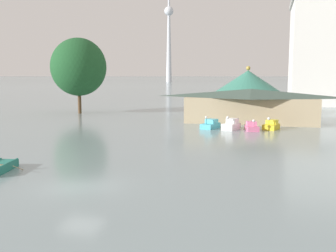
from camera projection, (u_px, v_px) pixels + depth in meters
name	position (u px, v px, depth m)	size (l,w,h in m)	color
ground_plane	(81.00, 187.00, 24.21)	(2000.00, 2000.00, 0.00)	gray
pedal_boat_cyan	(210.00, 125.00, 49.82)	(2.29, 3.24, 1.68)	#4CB7CC
pedal_boat_white	(231.00, 125.00, 48.88)	(2.23, 2.96, 1.76)	white
pedal_boat_pink	(252.00, 127.00, 48.00)	(1.91, 2.81, 1.48)	pink
pedal_boat_yellow	(271.00, 125.00, 48.95)	(2.18, 2.78, 1.62)	yellow
boathouse	(251.00, 105.00, 55.74)	(19.24, 7.88, 4.72)	tan
green_roof_pavilion	(248.00, 89.00, 65.39)	(10.75, 10.75, 8.05)	brown
shoreline_tree_tall_left	(79.00, 67.00, 67.60)	(9.42, 9.42, 12.84)	brown
distant_broadcast_tower	(169.00, 18.00, 314.04)	(7.28, 7.28, 119.73)	silver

